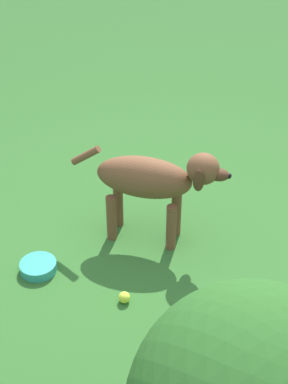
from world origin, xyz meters
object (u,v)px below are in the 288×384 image
object	(u,v)px
dog	(153,180)
tennis_ball_2	(124,297)
water_bowl	(38,267)
tennis_ball_0	(179,329)

from	to	relation	value
dog	tennis_ball_2	distance (m)	0.73
water_bowl	dog	bearing A→B (deg)	105.58
water_bowl	tennis_ball_0	bearing A→B (deg)	49.83
dog	water_bowl	size ratio (longest dim) A/B	4.16
tennis_ball_0	water_bowl	world-z (taller)	tennis_ball_0
tennis_ball_0	tennis_ball_2	size ratio (longest dim) A/B	1.00
dog	tennis_ball_0	bearing A→B (deg)	-66.33
dog	tennis_ball_0	world-z (taller)	dog
water_bowl	tennis_ball_2	bearing A→B (deg)	54.45
tennis_ball_2	tennis_ball_0	bearing A→B (deg)	42.63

